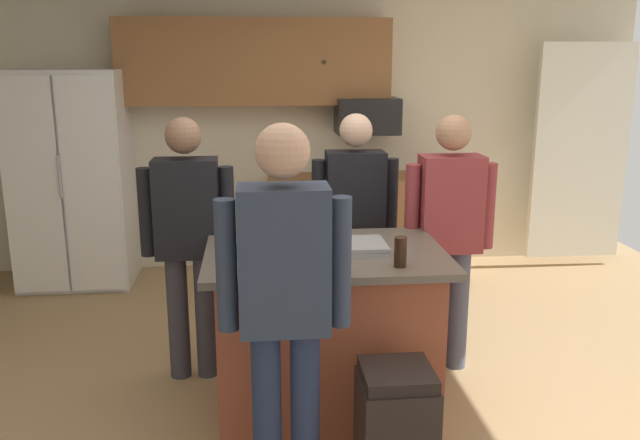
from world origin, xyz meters
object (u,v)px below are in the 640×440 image
(person_guest_left, at_px, (188,233))
(serving_tray, at_px, (345,246))
(mug_blue_stoneware, at_px, (235,249))
(kitchen_island, at_px, (325,331))
(person_guest_right, at_px, (449,227))
(glass_pilsner, at_px, (277,259))
(glass_stout_tall, at_px, (400,252))
(trash_bin, at_px, (395,429))
(person_elder_center, at_px, (284,294))
(microwave_over_range, at_px, (367,116))
(person_host_foreground, at_px, (355,219))
(refrigerator, at_px, (73,179))

(person_guest_left, xyz_separation_m, serving_tray, (0.89, -0.49, 0.03))
(mug_blue_stoneware, bearing_deg, kitchen_island, 8.03)
(person_guest_right, bearing_deg, glass_pilsner, 5.61)
(glass_stout_tall, bearing_deg, mug_blue_stoneware, 164.18)
(trash_bin, bearing_deg, person_guest_right, 64.31)
(kitchen_island, xyz_separation_m, glass_pilsner, (-0.27, -0.30, 0.53))
(person_elder_center, bearing_deg, kitchen_island, 0.00)
(microwave_over_range, bearing_deg, mug_blue_stoneware, -113.52)
(person_elder_center, bearing_deg, person_host_foreground, -0.68)
(kitchen_island, height_order, person_guest_left, person_guest_left)
(person_guest_right, relative_size, mug_blue_stoneware, 13.36)
(refrigerator, relative_size, trash_bin, 3.07)
(microwave_over_range, bearing_deg, person_host_foreground, -101.98)
(person_host_foreground, bearing_deg, person_elder_center, 0.67)
(person_guest_right, height_order, serving_tray, person_guest_right)
(glass_pilsner, relative_size, serving_tray, 0.28)
(kitchen_island, bearing_deg, microwave_over_range, 75.60)
(person_host_foreground, xyz_separation_m, trash_bin, (-0.03, -1.51, -0.63))
(person_elder_center, relative_size, glass_stout_tall, 11.23)
(person_guest_left, bearing_deg, trash_bin, -17.56)
(person_elder_center, bearing_deg, person_guest_left, 40.61)
(mug_blue_stoneware, relative_size, serving_tray, 0.28)
(mug_blue_stoneware, xyz_separation_m, serving_tray, (0.59, 0.08, -0.02))
(microwave_over_range, height_order, glass_pilsner, microwave_over_range)
(person_elder_center, bearing_deg, refrigerator, 46.11)
(kitchen_island, bearing_deg, person_guest_left, 147.29)
(microwave_over_range, bearing_deg, person_elder_center, -105.35)
(person_guest_right, relative_size, person_host_foreground, 1.01)
(microwave_over_range, height_order, person_host_foreground, person_host_foreground)
(kitchen_island, height_order, person_host_foreground, person_host_foreground)
(person_guest_left, height_order, glass_pilsner, person_guest_left)
(refrigerator, height_order, person_guest_left, refrigerator)
(person_elder_center, distance_m, person_guest_right, 1.65)
(person_elder_center, height_order, glass_stout_tall, person_elder_center)
(mug_blue_stoneware, xyz_separation_m, glass_stout_tall, (0.83, -0.23, 0.03))
(refrigerator, xyz_separation_m, glass_pilsner, (1.67, -2.73, 0.08))
(mug_blue_stoneware, bearing_deg, glass_stout_tall, -15.82)
(microwave_over_range, distance_m, mug_blue_stoneware, 2.89)
(refrigerator, bearing_deg, person_host_foreground, -36.59)
(person_elder_center, relative_size, person_guest_right, 1.05)
(person_elder_center, relative_size, mug_blue_stoneware, 14.06)
(kitchen_island, distance_m, person_elder_center, 0.97)
(person_elder_center, height_order, trash_bin, person_elder_center)
(person_guest_right, distance_m, person_host_foreground, 0.63)
(mug_blue_stoneware, distance_m, trash_bin, 1.21)
(glass_pilsner, height_order, glass_stout_tall, glass_stout_tall)
(microwave_over_range, relative_size, mug_blue_stoneware, 4.57)
(serving_tray, distance_m, trash_bin, 1.01)
(person_elder_center, distance_m, mug_blue_stoneware, 0.75)
(glass_pilsner, xyz_separation_m, mug_blue_stoneware, (-0.21, 0.23, -0.02))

